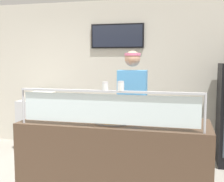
{
  "coord_description": "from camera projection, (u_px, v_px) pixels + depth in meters",
  "views": [
    {
      "loc": [
        1.81,
        -2.82,
        1.65
      ],
      "look_at": [
        1.01,
        0.43,
        1.29
      ],
      "focal_mm": 47.51,
      "sensor_mm": 36.0,
      "label": 1
    }
  ],
  "objects": [
    {
      "name": "worker_figure",
      "position": [
        132.0,
        107.0,
        4.0
      ],
      "size": [
        0.41,
        0.5,
        1.76
      ],
      "color": "#23232D",
      "rests_on": "ground"
    },
    {
      "name": "shop_rear_unit",
      "position": [
        142.0,
        75.0,
        5.34
      ],
      "size": [
        6.5,
        0.13,
        2.7
      ],
      "color": "beige",
      "rests_on": "ground"
    },
    {
      "name": "pizza_box_stack",
      "position": [
        40.0,
        96.0,
        5.33
      ],
      "size": [
        0.44,
        0.44,
        0.13
      ],
      "color": "silver",
      "rests_on": "prep_shelf"
    },
    {
      "name": "pepper_flake_shaker",
      "position": [
        121.0,
        86.0,
        2.95
      ],
      "size": [
        0.07,
        0.07,
        0.1
      ],
      "color": "white",
      "rests_on": "sneeze_guard"
    },
    {
      "name": "parmesan_shaker",
      "position": [
        105.0,
        87.0,
        2.99
      ],
      "size": [
        0.06,
        0.06,
        0.09
      ],
      "color": "white",
      "rests_on": "sneeze_guard"
    },
    {
      "name": "serving_counter",
      "position": [
        115.0,
        162.0,
        3.4
      ],
      "size": [
        2.1,
        0.78,
        0.95
      ],
      "primitive_type": "cube",
      "color": "#4C3828",
      "rests_on": "ground"
    },
    {
      "name": "pizza_tray",
      "position": [
        114.0,
        120.0,
        3.32
      ],
      "size": [
        0.48,
        0.48,
        0.04
      ],
      "color": "#9EA0A8",
      "rests_on": "serving_counter"
    },
    {
      "name": "sneeze_guard",
      "position": [
        107.0,
        104.0,
        3.01
      ],
      "size": [
        1.93,
        0.06,
        0.39
      ],
      "color": "#B2B5BC",
      "rests_on": "serving_counter"
    },
    {
      "name": "prep_shelf",
      "position": [
        41.0,
        125.0,
        5.38
      ],
      "size": [
        0.7,
        0.55,
        0.92
      ],
      "primitive_type": "cube",
      "color": "#B7BABF",
      "rests_on": "ground"
    },
    {
      "name": "pizza_server",
      "position": [
        116.0,
        119.0,
        3.3
      ],
      "size": [
        0.09,
        0.28,
        0.01
      ],
      "primitive_type": "cube",
      "rotation": [
        0.0,
        0.0,
        -0.07
      ],
      "color": "#ADAFB7",
      "rests_on": "pizza_tray"
    },
    {
      "name": "ground_plane",
      "position": [
        125.0,
        180.0,
        4.04
      ],
      "size": [
        12.0,
        12.0,
        0.0
      ],
      "primitive_type": "plane",
      "color": "gray",
      "rests_on": "ground"
    }
  ]
}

